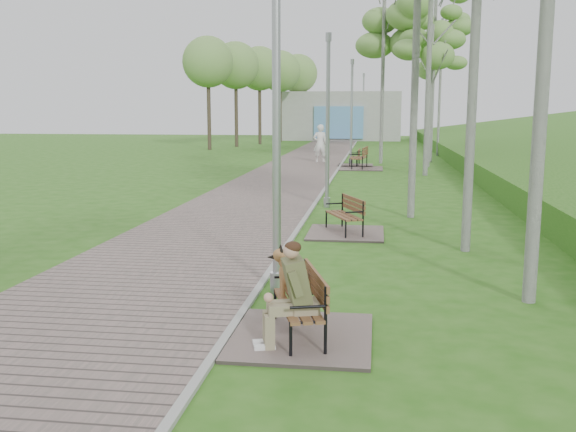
% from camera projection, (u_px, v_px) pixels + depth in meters
% --- Properties ---
extents(walkway, '(3.50, 67.00, 0.04)m').
position_uv_depth(walkway, '(292.00, 173.00, 25.94)').
color(walkway, '#6C5E57').
rests_on(walkway, ground).
extents(kerb, '(0.10, 67.00, 0.05)m').
position_uv_depth(kerb, '(335.00, 173.00, 25.70)').
color(kerb, '#999993').
rests_on(kerb, ground).
extents(building_north, '(10.00, 5.20, 4.00)m').
position_uv_depth(building_north, '(340.00, 116.00, 54.38)').
color(building_north, '#9E9E99').
rests_on(building_north, ground).
extents(bench_main, '(1.56, 1.73, 1.36)m').
position_uv_depth(bench_main, '(294.00, 307.00, 7.14)').
color(bench_main, '#6C5E57').
rests_on(bench_main, ground).
extents(bench_second, '(1.55, 1.73, 0.95)m').
position_uv_depth(bench_second, '(344.00, 226.00, 13.25)').
color(bench_second, '#6C5E57').
rests_on(bench_second, ground).
extents(bench_third, '(1.94, 2.15, 1.19)m').
position_uv_depth(bench_third, '(359.00, 164.00, 27.78)').
color(bench_third, '#6C5E57').
rests_on(bench_third, ground).
extents(bench_far, '(1.56, 1.73, 0.96)m').
position_uv_depth(bench_far, '(355.00, 162.00, 29.28)').
color(bench_far, '#6C5E57').
rests_on(bench_far, ground).
extents(lamp_post_near, '(0.19, 0.19, 5.04)m').
position_uv_depth(lamp_post_near, '(276.00, 124.00, 8.65)').
color(lamp_post_near, '#96999E').
rests_on(lamp_post_near, ground).
extents(lamp_post_second, '(0.17, 0.17, 4.46)m').
position_uv_depth(lamp_post_second, '(328.00, 128.00, 16.55)').
color(lamp_post_second, '#96999E').
rests_on(lamp_post_second, ground).
extents(lamp_post_third, '(0.19, 0.19, 4.84)m').
position_uv_depth(lamp_post_third, '(351.00, 116.00, 29.94)').
color(lamp_post_third, '#96999E').
rests_on(lamp_post_third, ground).
extents(lamp_post_far, '(0.21, 0.21, 5.50)m').
position_uv_depth(lamp_post_far, '(363.00, 109.00, 53.37)').
color(lamp_post_far, '#96999E').
rests_on(lamp_post_far, ground).
extents(pedestrian_near, '(0.73, 0.53, 1.85)m').
position_uv_depth(pedestrian_near, '(320.00, 144.00, 30.77)').
color(pedestrian_near, white).
rests_on(pedestrian_near, ground).
extents(birch_mid_c, '(2.22, 2.22, 6.45)m').
position_uv_depth(birch_mid_c, '(432.00, 51.00, 27.91)').
color(birch_mid_c, silver).
rests_on(birch_mid_c, ground).
extents(birch_far_a, '(2.51, 2.51, 9.39)m').
position_uv_depth(birch_far_a, '(436.00, 6.00, 30.14)').
color(birch_far_a, silver).
rests_on(birch_far_a, ground).
extents(birch_far_b, '(2.86, 2.86, 8.73)m').
position_uv_depth(birch_far_b, '(384.00, 15.00, 29.58)').
color(birch_far_b, silver).
rests_on(birch_far_b, ground).
extents(birch_far_c, '(2.23, 2.23, 7.69)m').
position_uv_depth(birch_far_c, '(442.00, 44.00, 34.77)').
color(birch_far_c, silver).
rests_on(birch_far_c, ground).
extents(birch_distant_b, '(2.84, 2.84, 8.94)m').
position_uv_depth(birch_distant_b, '(415.00, 54.00, 52.36)').
color(birch_distant_b, silver).
rests_on(birch_distant_b, ground).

